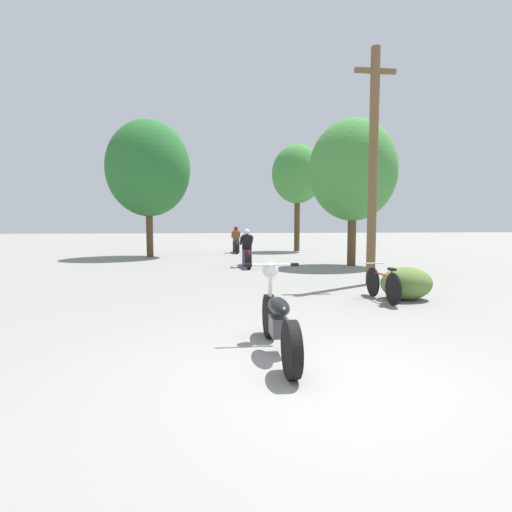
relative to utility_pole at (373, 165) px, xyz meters
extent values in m
plane|color=gray|center=(-3.17, -6.07, -3.15)|extent=(120.00, 120.00, 0.00)
cylinder|color=brown|center=(0.00, 0.00, -0.09)|extent=(0.24, 0.24, 6.13)
cube|color=brown|center=(0.00, 0.00, 2.38)|extent=(1.10, 0.10, 0.12)
cylinder|color=#513A23|center=(1.13, 4.50, -1.87)|extent=(0.32, 0.32, 2.57)
ellipsoid|color=#42893D|center=(1.13, 4.50, 0.46)|extent=(3.31, 2.98, 3.81)
cylinder|color=#513A23|center=(0.82, 12.54, -1.40)|extent=(0.32, 0.32, 3.51)
ellipsoid|color=#42893D|center=(0.82, 12.54, 1.28)|extent=(2.93, 2.64, 3.37)
cylinder|color=#513A23|center=(-7.09, 9.53, -1.67)|extent=(0.32, 0.32, 2.97)
ellipsoid|color=#286B2D|center=(-7.09, 9.53, 1.06)|extent=(3.95, 3.55, 4.54)
ellipsoid|color=#5B7A38|center=(-0.11, -2.16, -2.80)|extent=(1.10, 0.88, 0.70)
cylinder|color=black|center=(-3.45, -4.59, -2.84)|extent=(0.12, 0.62, 0.62)
cylinder|color=black|center=(-3.45, -6.12, -2.84)|extent=(0.12, 0.62, 0.62)
ellipsoid|color=black|center=(-3.45, -5.35, -2.54)|extent=(0.24, 0.71, 0.20)
cube|color=#4C4C51|center=(-3.45, -5.35, -2.79)|extent=(0.20, 0.36, 0.24)
cylinder|color=silver|center=(-3.45, -4.68, -2.47)|extent=(0.06, 0.23, 0.77)
cylinder|color=silver|center=(-3.45, -4.77, -2.09)|extent=(0.65, 0.04, 0.04)
cylinder|color=black|center=(-3.78, -4.77, -2.09)|extent=(0.11, 0.05, 0.05)
cylinder|color=black|center=(-3.13, -4.77, -2.09)|extent=(0.11, 0.05, 0.05)
sphere|color=silver|center=(-3.45, -4.68, -2.17)|extent=(0.23, 0.23, 0.23)
cylinder|color=black|center=(-2.88, 5.32, -2.83)|extent=(0.12, 0.66, 0.66)
cylinder|color=black|center=(-2.88, 3.84, -2.83)|extent=(0.12, 0.66, 0.66)
cube|color=maroon|center=(-2.88, 4.58, -2.65)|extent=(0.20, 0.95, 0.28)
cylinder|color=silver|center=(-2.88, 5.22, -2.15)|extent=(0.50, 0.03, 0.03)
cylinder|color=slate|center=(-3.01, 4.53, -2.83)|extent=(0.11, 0.11, 0.65)
cylinder|color=slate|center=(-2.75, 4.53, -2.83)|extent=(0.11, 0.11, 0.65)
cube|color=black|center=(-2.88, 4.56, -2.23)|extent=(0.34, 0.27, 0.57)
cylinder|color=black|center=(-3.08, 4.72, -2.18)|extent=(0.08, 0.45, 0.35)
cylinder|color=black|center=(-2.68, 4.72, -2.18)|extent=(0.08, 0.45, 0.35)
sphere|color=white|center=(-2.88, 4.60, -1.85)|extent=(0.22, 0.22, 0.22)
cylinder|color=black|center=(-2.78, 12.26, -2.84)|extent=(0.12, 0.63, 0.63)
cylinder|color=black|center=(-2.78, 10.91, -2.84)|extent=(0.12, 0.63, 0.63)
cube|color=navy|center=(-2.78, 11.59, -2.66)|extent=(0.20, 0.86, 0.28)
cylinder|color=silver|center=(-2.78, 12.16, -2.18)|extent=(0.50, 0.03, 0.03)
cylinder|color=#38383D|center=(-2.91, 11.54, -2.84)|extent=(0.11, 0.11, 0.63)
cylinder|color=#38383D|center=(-2.65, 11.54, -2.84)|extent=(0.11, 0.11, 0.63)
cube|color=brown|center=(-2.78, 11.57, -2.22)|extent=(0.34, 0.28, 0.61)
cylinder|color=brown|center=(-2.98, 11.73, -2.16)|extent=(0.08, 0.48, 0.37)
cylinder|color=brown|center=(-2.58, 11.73, -2.16)|extent=(0.08, 0.48, 0.37)
sphere|color=#B21919|center=(-2.78, 11.61, -1.81)|extent=(0.24, 0.24, 0.24)
cylinder|color=black|center=(-0.68, -1.72, -2.83)|extent=(0.04, 0.65, 0.65)
cylinder|color=black|center=(-0.68, -2.71, -2.83)|extent=(0.04, 0.65, 0.65)
cylinder|color=#B21E1E|center=(-0.68, -2.22, -2.60)|extent=(0.04, 0.79, 0.04)
cylinder|color=#B21E1E|center=(-0.68, -2.63, -2.63)|extent=(0.03, 0.03, 0.39)
cube|color=black|center=(-0.68, -2.63, -2.44)|extent=(0.10, 0.20, 0.05)
cylinder|color=#B21E1E|center=(-0.68, -1.77, -2.62)|extent=(0.03, 0.03, 0.42)
cylinder|color=silver|center=(-0.68, -1.77, -2.41)|extent=(0.44, 0.03, 0.03)
camera|label=1|loc=(-4.32, -10.15, -1.52)|focal=28.00mm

